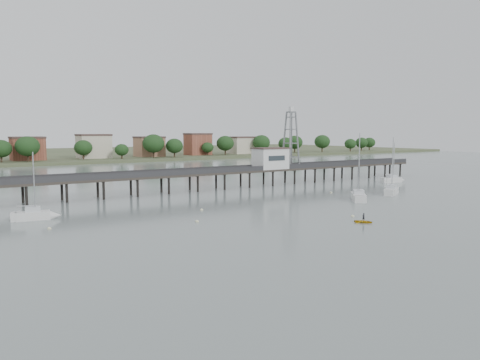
% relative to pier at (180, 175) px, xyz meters
% --- Properties ---
extents(ground_plane, '(500.00, 500.00, 0.00)m').
position_rel_pier_xyz_m(ground_plane, '(0.00, -60.00, -3.79)').
color(ground_plane, slate).
rests_on(ground_plane, ground).
extents(pier, '(150.00, 5.00, 5.50)m').
position_rel_pier_xyz_m(pier, '(0.00, 0.00, 0.00)').
color(pier, '#2D2823').
rests_on(pier, ground).
extents(pier_building, '(8.40, 5.40, 5.30)m').
position_rel_pier_xyz_m(pier_building, '(25.00, 0.00, 2.87)').
color(pier_building, silver).
rests_on(pier_building, ground).
extents(lattice_tower, '(3.20, 3.20, 15.50)m').
position_rel_pier_xyz_m(lattice_tower, '(31.50, 0.00, 7.31)').
color(lattice_tower, slate).
rests_on(lattice_tower, ground).
extents(sailboat_b, '(6.56, 2.95, 10.66)m').
position_rel_pier_xyz_m(sailboat_b, '(-32.09, -17.22, -3.14)').
color(sailboat_b, silver).
rests_on(sailboat_b, ground).
extents(sailboat_d, '(7.71, 5.68, 12.63)m').
position_rel_pier_xyz_m(sailboat_d, '(36.66, -27.59, -3.15)').
color(sailboat_d, silver).
rests_on(sailboat_d, ground).
extents(sailboat_c, '(7.38, 7.75, 13.70)m').
position_rel_pier_xyz_m(sailboat_c, '(24.24, -29.15, -3.15)').
color(sailboat_c, silver).
rests_on(sailboat_c, ground).
extents(sailboat_e, '(6.73, 3.34, 10.86)m').
position_rel_pier_xyz_m(sailboat_e, '(55.84, -13.40, -3.14)').
color(sailboat_e, silver).
rests_on(sailboat_e, ground).
extents(white_tender, '(3.47, 2.36, 1.25)m').
position_rel_pier_xyz_m(white_tender, '(-34.12, -14.51, -3.41)').
color(white_tender, silver).
rests_on(white_tender, ground).
extents(yellow_dinghy, '(1.83, 1.56, 2.63)m').
position_rel_pier_xyz_m(yellow_dinghy, '(6.61, -46.14, -3.79)').
color(yellow_dinghy, gold).
rests_on(yellow_dinghy, ground).
extents(dinghy_occupant, '(0.59, 1.23, 0.28)m').
position_rel_pier_xyz_m(dinghy_occupant, '(6.61, -46.14, -3.79)').
color(dinghy_occupant, black).
rests_on(dinghy_occupant, ground).
extents(mooring_buoys, '(59.47, 22.88, 0.39)m').
position_rel_pier_xyz_m(mooring_buoys, '(-3.55, -28.49, -3.71)').
color(mooring_buoys, beige).
rests_on(mooring_buoys, ground).
extents(far_shore, '(500.00, 170.00, 10.40)m').
position_rel_pier_xyz_m(far_shore, '(0.36, 179.58, -2.85)').
color(far_shore, '#475133').
rests_on(far_shore, ground).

